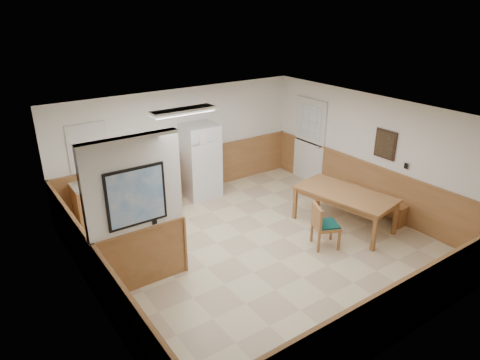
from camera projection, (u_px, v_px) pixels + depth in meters
ground at (260, 247)px, 8.02m from camera, size 6.00×6.00×0.00m
ceiling at (263, 117)px, 7.05m from camera, size 6.00×6.00×0.02m
back_wall at (182, 143)px, 9.81m from camera, size 6.00×0.02×2.50m
right_wall at (373, 154)px, 9.12m from camera, size 0.02×6.00×2.50m
left_wall at (91, 235)px, 5.96m from camera, size 0.02×6.00×2.50m
wainscot_back at (184, 174)px, 10.08m from camera, size 6.00×0.04×1.00m
wainscot_right at (368, 186)px, 9.40m from camera, size 0.04×6.00×1.00m
wainscot_left at (99, 279)px, 6.26m from camera, size 0.04×6.00×1.00m
partition_wall at (136, 217)px, 6.51m from camera, size 1.50×0.20×2.50m
kitchen_counter at (141, 191)px, 9.24m from camera, size 2.20×0.61×1.00m
exterior_door at (309, 141)px, 10.61m from camera, size 0.07×1.02×2.15m
kitchen_window at (88, 147)px, 8.57m from camera, size 0.80×0.04×1.00m
wall_painting at (385, 144)px, 8.76m from camera, size 0.04×0.50×0.60m
fluorescent_fixture at (183, 111)px, 7.64m from camera, size 1.20×0.30×0.09m
refrigerator at (201, 161)px, 9.82m from camera, size 0.81×0.75×1.73m
dining_table at (345, 197)px, 8.52m from camera, size 1.31×2.08×0.75m
dining_bench at (370, 198)px, 9.20m from camera, size 0.47×1.75×0.45m
dining_chair at (322, 223)px, 7.86m from camera, size 0.74×0.64×0.85m
fire_extinguisher at (166, 159)px, 9.37m from camera, size 0.12×0.12×0.38m
soap_bottle at (85, 180)px, 8.45m from camera, size 0.08×0.08×0.20m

